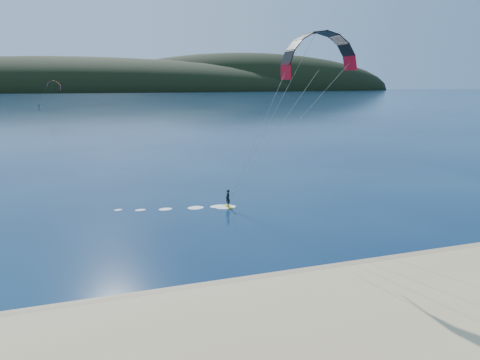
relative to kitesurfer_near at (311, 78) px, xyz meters
name	(u,v)px	position (x,y,z in m)	size (l,w,h in m)	color
ground	(277,332)	(-9.81, -16.63, -11.85)	(1800.00, 1800.00, 0.00)	#071737
wet_sand	(246,287)	(-9.81, -12.13, -11.80)	(220.00, 2.50, 0.10)	#917654
headland	(112,91)	(-9.18, 728.65, -11.85)	(1200.00, 310.00, 140.00)	black
kitesurfer_near	(311,78)	(0.00, 0.00, 0.00)	(21.04, 6.56, 14.61)	yellow
kitesurfer_far	(53,88)	(-41.58, 187.71, -2.11)	(12.24, 7.11, 13.13)	yellow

